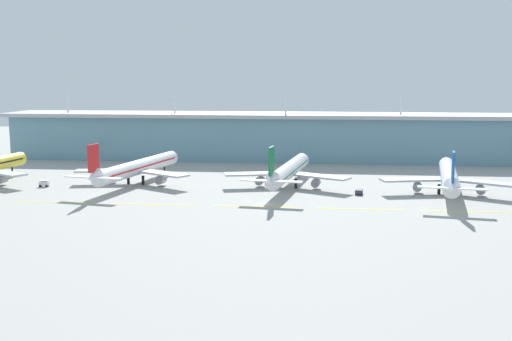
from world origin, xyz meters
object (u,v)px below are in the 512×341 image
airliner_near_middle (137,168)px  airliner_far_middle (449,176)px  airliner_center (288,171)px  baggage_cart (44,183)px  pushback_tug (359,191)px

airliner_near_middle → airliner_far_middle: size_ratio=1.02×
airliner_center → airliner_far_middle: same height
baggage_cart → pushback_tug: bearing=-1.5°
airliner_near_middle → airliner_center: same height
airliner_center → pushback_tug: 29.20m
pushback_tug → baggage_cart: 119.47m
airliner_far_middle → pushback_tug: 32.77m
pushback_tug → baggage_cart: (-119.43, 3.07, 0.16)m
airliner_far_middle → baggage_cart: (-151.45, -1.37, -5.19)m
airliner_center → airliner_far_middle: size_ratio=1.00×
pushback_tug → airliner_center: bearing=155.2°
airliner_near_middle → pushback_tug: bearing=-8.8°
pushback_tug → airliner_near_middle: bearing=171.2°
airliner_center → airliner_far_middle: 58.57m
airliner_center → airliner_near_middle: bearing=178.8°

